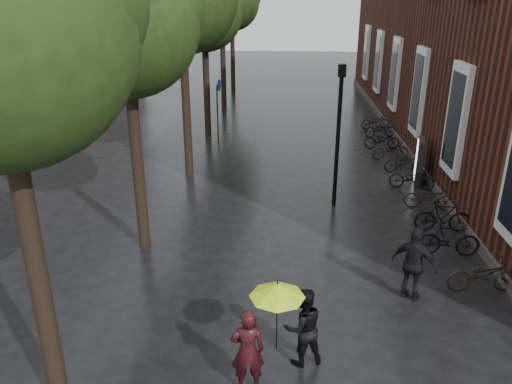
# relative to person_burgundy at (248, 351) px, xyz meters

# --- Properties ---
(street_trees) EXTENTS (4.33, 34.03, 8.91)m
(street_trees) POSITION_rel_person_burgundy_xyz_m (-3.31, 14.39, 5.49)
(street_trees) COLOR black
(street_trees) RESTS_ON ground
(person_burgundy) EXTENTS (0.67, 0.49, 1.70)m
(person_burgundy) POSITION_rel_person_burgundy_xyz_m (0.00, 0.00, 0.00)
(person_burgundy) COLOR black
(person_burgundy) RESTS_ON ground
(person_black) EXTENTS (0.96, 0.85, 1.64)m
(person_black) POSITION_rel_person_burgundy_xyz_m (1.02, 0.78, -0.03)
(person_black) COLOR black
(person_black) RESTS_ON ground
(lime_umbrella) EXTENTS (1.03, 1.03, 1.53)m
(lime_umbrella) POSITION_rel_person_burgundy_xyz_m (0.51, 0.47, 0.98)
(lime_umbrella) COLOR black
(lime_umbrella) RESTS_ON ground
(pedestrian_walking) EXTENTS (1.15, 0.98, 1.85)m
(pedestrian_walking) POSITION_rel_person_burgundy_xyz_m (3.66, 3.16, 0.08)
(pedestrian_walking) COLOR black
(pedestrian_walking) RESTS_ON ground
(parked_bicycles) EXTENTS (2.05, 16.65, 1.03)m
(parked_bicycles) POSITION_rel_person_burgundy_xyz_m (5.34, 11.18, -0.40)
(parked_bicycles) COLOR black
(parked_bicycles) RESTS_ON ground
(ad_lightbox) EXTENTS (0.26, 1.12, 1.69)m
(ad_lightbox) POSITION_rel_person_burgundy_xyz_m (5.74, 11.32, 0.00)
(ad_lightbox) COLOR black
(ad_lightbox) RESTS_ON ground
(lamp_post) EXTENTS (0.25, 0.25, 4.76)m
(lamp_post) POSITION_rel_person_burgundy_xyz_m (2.31, 8.78, 2.04)
(lamp_post) COLOR black
(lamp_post) RESTS_ON ground
(cycle_sign) EXTENTS (0.16, 0.56, 3.07)m
(cycle_sign) POSITION_rel_person_burgundy_xyz_m (-2.64, 16.30, 1.18)
(cycle_sign) COLOR #262628
(cycle_sign) RESTS_ON ground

